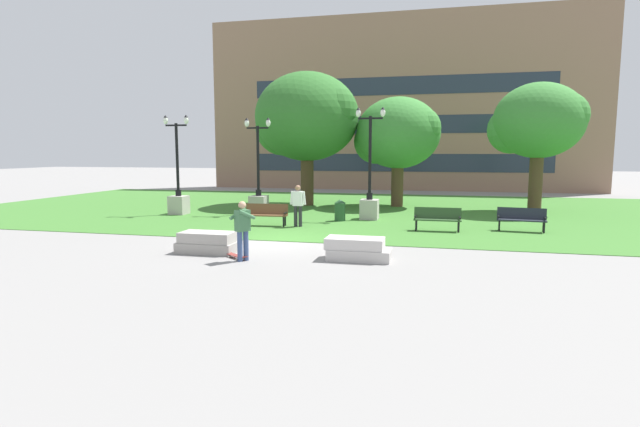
# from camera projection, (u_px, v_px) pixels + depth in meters

# --- Properties ---
(ground_plane) EXTENTS (140.00, 140.00, 0.00)m
(ground_plane) POSITION_uv_depth(u_px,v_px,m) (278.00, 241.00, 17.27)
(ground_plane) COLOR gray
(grass_lawn) EXTENTS (40.00, 20.00, 0.02)m
(grass_lawn) POSITION_uv_depth(u_px,v_px,m) (336.00, 209.00, 26.92)
(grass_lawn) COLOR #3D752D
(grass_lawn) RESTS_ON ground
(concrete_block_center) EXTENTS (1.80, 0.90, 0.64)m
(concrete_block_center) POSITION_uv_depth(u_px,v_px,m) (207.00, 243.00, 15.35)
(concrete_block_center) COLOR #9E9991
(concrete_block_center) RESTS_ON ground
(concrete_block_left) EXTENTS (1.86, 0.90, 0.64)m
(concrete_block_left) POSITION_uv_depth(u_px,v_px,m) (357.00, 249.00, 14.32)
(concrete_block_left) COLOR #BCB7B2
(concrete_block_left) RESTS_ON ground
(person_skateboarder) EXTENTS (0.69, 0.58, 1.71)m
(person_skateboarder) POSITION_uv_depth(u_px,v_px,m) (243.00, 227.00, 14.09)
(person_skateboarder) COLOR #384C7A
(person_skateboarder) RESTS_ON ground
(skateboard) EXTENTS (0.94, 0.77, 0.14)m
(skateboard) POSITION_uv_depth(u_px,v_px,m) (236.00, 255.00, 14.53)
(skateboard) COLOR maroon
(skateboard) RESTS_ON ground
(park_bench_near_left) EXTENTS (1.84, 0.67, 0.90)m
(park_bench_near_left) POSITION_uv_depth(u_px,v_px,m) (266.00, 213.00, 20.81)
(park_bench_near_left) COLOR brown
(park_bench_near_left) RESTS_ON grass_lawn
(park_bench_near_right) EXTENTS (1.80, 0.54, 0.90)m
(park_bench_near_right) POSITION_uv_depth(u_px,v_px,m) (437.00, 218.00, 19.41)
(park_bench_near_right) COLOR #284723
(park_bench_near_right) RESTS_ON grass_lawn
(park_bench_far_left) EXTENTS (1.85, 0.73, 0.90)m
(park_bench_far_left) POSITION_uv_depth(u_px,v_px,m) (521.00, 218.00, 19.31)
(park_bench_far_left) COLOR #1E232D
(park_bench_far_left) RESTS_ON grass_lawn
(lamp_post_center) EXTENTS (1.32, 0.80, 4.83)m
(lamp_post_center) POSITION_uv_depth(u_px,v_px,m) (178.00, 194.00, 24.54)
(lamp_post_center) COLOR #ADA89E
(lamp_post_center) RESTS_ON grass_lawn
(lamp_post_right) EXTENTS (1.32, 0.80, 4.71)m
(lamp_post_right) POSITION_uv_depth(u_px,v_px,m) (259.00, 194.00, 24.60)
(lamp_post_right) COLOR gray
(lamp_post_right) RESTS_ON grass_lawn
(lamp_post_left) EXTENTS (1.32, 0.80, 5.05)m
(lamp_post_left) POSITION_uv_depth(u_px,v_px,m) (369.00, 197.00, 22.70)
(lamp_post_left) COLOR #ADA89E
(lamp_post_left) RESTS_ON grass_lawn
(tree_far_right) EXTENTS (6.17, 5.87, 7.53)m
(tree_far_right) POSITION_uv_depth(u_px,v_px,m) (306.00, 118.00, 28.26)
(tree_far_right) COLOR #4C3823
(tree_far_right) RESTS_ON grass_lawn
(tree_near_right) EXTENTS (4.63, 4.41, 6.49)m
(tree_near_right) POSITION_uv_depth(u_px,v_px,m) (538.00, 122.00, 24.90)
(tree_near_right) COLOR #4C3823
(tree_near_right) RESTS_ON grass_lawn
(tree_far_left) EXTENTS (4.87, 4.64, 6.08)m
(tree_far_left) POSITION_uv_depth(u_px,v_px,m) (397.00, 134.00, 27.69)
(tree_far_left) COLOR #4C3823
(tree_far_left) RESTS_ON grass_lawn
(trash_bin) EXTENTS (0.49, 0.49, 0.96)m
(trash_bin) POSITION_uv_depth(u_px,v_px,m) (340.00, 210.00, 22.22)
(trash_bin) COLOR #234C28
(trash_bin) RESTS_ON grass_lawn
(person_bystander_near_lawn) EXTENTS (0.68, 0.25, 1.71)m
(person_bystander_near_lawn) POSITION_uv_depth(u_px,v_px,m) (298.00, 203.00, 20.46)
(person_bystander_near_lawn) COLOR #28282D
(person_bystander_near_lawn) RESTS_ON grass_lawn
(building_facade_distant) EXTENTS (31.18, 1.03, 13.83)m
(building_facade_distant) POSITION_uv_depth(u_px,v_px,m) (398.00, 103.00, 39.59)
(building_facade_distant) COLOR #8E6B56
(building_facade_distant) RESTS_ON ground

